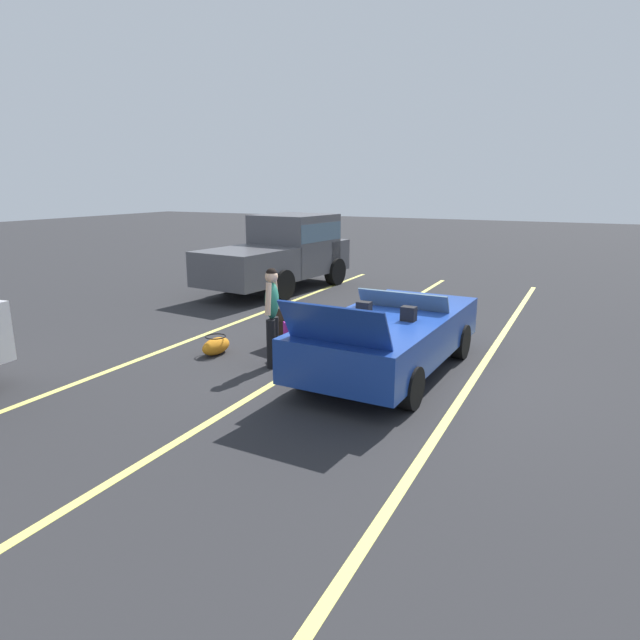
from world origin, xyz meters
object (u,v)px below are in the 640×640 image
(suitcase_medium_bright, at_px, (296,339))
(duffel_bag, at_px, (216,346))
(convertible_car, at_px, (394,334))
(suitcase_large_black, at_px, (284,327))
(parked_pickup_truck_far, at_px, (285,250))
(traveler_person, at_px, (272,312))

(suitcase_medium_bright, distance_m, duffel_bag, 1.44)
(convertible_car, bearing_deg, suitcase_large_black, 84.78)
(duffel_bag, height_order, parked_pickup_truck_far, parked_pickup_truck_far)
(convertible_car, height_order, traveler_person, traveler_person)
(suitcase_medium_bright, bearing_deg, traveler_person, 128.79)
(duffel_bag, relative_size, parked_pickup_truck_far, 0.13)
(convertible_car, relative_size, suitcase_medium_bright, 4.95)
(suitcase_large_black, relative_size, parked_pickup_truck_far, 0.14)
(duffel_bag, relative_size, traveler_person, 0.40)
(suitcase_large_black, xyz_separation_m, suitcase_medium_bright, (-0.44, -0.49, -0.06))
(convertible_car, height_order, parked_pickup_truck_far, parked_pickup_truck_far)
(duffel_bag, distance_m, parked_pickup_truck_far, 6.51)
(traveler_person, relative_size, parked_pickup_truck_far, 0.32)
(convertible_car, distance_m, suitcase_large_black, 2.28)
(duffel_bag, bearing_deg, suitcase_medium_bright, -67.63)
(convertible_car, relative_size, traveler_person, 2.59)
(suitcase_large_black, relative_size, suitcase_medium_bright, 0.86)
(convertible_car, xyz_separation_m, suitcase_medium_bright, (-0.14, 1.76, -0.28))
(suitcase_medium_bright, height_order, duffel_bag, suitcase_medium_bright)
(convertible_car, distance_m, suitcase_medium_bright, 1.79)
(suitcase_medium_bright, bearing_deg, suitcase_large_black, 3.68)
(parked_pickup_truck_far, bearing_deg, duffel_bag, -154.88)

